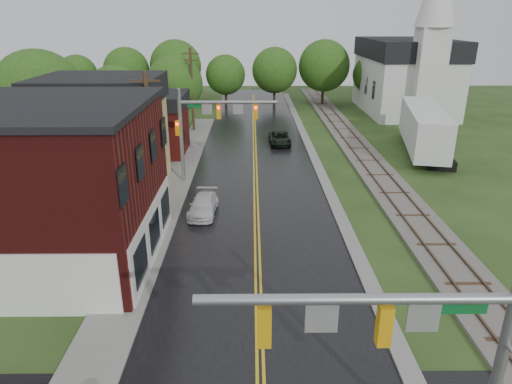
{
  "coord_description": "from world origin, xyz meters",
  "views": [
    {
      "loc": [
        -0.29,
        -6.57,
        12.07
      ],
      "look_at": [
        -0.07,
        15.66,
        3.5
      ],
      "focal_mm": 32.0,
      "sensor_mm": 36.0,
      "label": 1
    }
  ],
  "objects_px": {
    "brick_building": "(9,186)",
    "traffic_signal_near": "(414,344)",
    "traffic_signal_far": "(209,119)",
    "suv_dark": "(280,138)",
    "tree_left_b": "(41,98)",
    "utility_pole_c": "(192,89)",
    "semi_trailer": "(424,127)",
    "utility_pole_b": "(150,139)",
    "church": "(409,68)",
    "tree_left_e": "(176,85)",
    "tree_left_c": "(117,97)",
    "pickup_white": "(203,205)"
  },
  "relations": [
    {
      "from": "brick_building",
      "to": "traffic_signal_far",
      "type": "height_order",
      "value": "brick_building"
    },
    {
      "from": "semi_trailer",
      "to": "traffic_signal_near",
      "type": "bearing_deg",
      "value": -110.38
    },
    {
      "from": "traffic_signal_near",
      "to": "tree_left_b",
      "type": "xyz_separation_m",
      "value": [
        -21.32,
        29.9,
        0.75
      ]
    },
    {
      "from": "utility_pole_b",
      "to": "tree_left_e",
      "type": "relative_size",
      "value": 1.1
    },
    {
      "from": "church",
      "to": "traffic_signal_far",
      "type": "height_order",
      "value": "church"
    },
    {
      "from": "tree_left_b",
      "to": "semi_trailer",
      "type": "relative_size",
      "value": 0.69
    },
    {
      "from": "church",
      "to": "traffic_signal_far",
      "type": "bearing_deg",
      "value": -131.27
    },
    {
      "from": "tree_left_c",
      "to": "tree_left_e",
      "type": "bearing_deg",
      "value": 50.19
    },
    {
      "from": "tree_left_b",
      "to": "tree_left_e",
      "type": "xyz_separation_m",
      "value": [
        9.0,
        14.0,
        -0.9
      ]
    },
    {
      "from": "suv_dark",
      "to": "semi_trailer",
      "type": "xyz_separation_m",
      "value": [
        13.17,
        -3.26,
        1.86
      ]
    },
    {
      "from": "traffic_signal_near",
      "to": "tree_left_c",
      "type": "distance_m",
      "value": 41.67
    },
    {
      "from": "brick_building",
      "to": "church",
      "type": "bearing_deg",
      "value": 50.02
    },
    {
      "from": "semi_trailer",
      "to": "utility_pole_b",
      "type": "bearing_deg",
      "value": -150.16
    },
    {
      "from": "church",
      "to": "traffic_signal_near",
      "type": "bearing_deg",
      "value": -107.72
    },
    {
      "from": "utility_pole_b",
      "to": "brick_building",
      "type": "bearing_deg",
      "value": -129.07
    },
    {
      "from": "tree_left_b",
      "to": "suv_dark",
      "type": "xyz_separation_m",
      "value": [
        20.38,
        6.27,
        -5.11
      ]
    },
    {
      "from": "utility_pole_b",
      "to": "traffic_signal_near",
      "type": "bearing_deg",
      "value": -62.81
    },
    {
      "from": "church",
      "to": "pickup_white",
      "type": "distance_m",
      "value": 40.73
    },
    {
      "from": "traffic_signal_far",
      "to": "suv_dark",
      "type": "bearing_deg",
      "value": 61.75
    },
    {
      "from": "brick_building",
      "to": "tree_left_e",
      "type": "distance_m",
      "value": 31.12
    },
    {
      "from": "brick_building",
      "to": "traffic_signal_near",
      "type": "distance_m",
      "value": 20.6
    },
    {
      "from": "tree_left_e",
      "to": "semi_trailer",
      "type": "xyz_separation_m",
      "value": [
        24.55,
        -10.99,
        -2.34
      ]
    },
    {
      "from": "tree_left_b",
      "to": "pickup_white",
      "type": "relative_size",
      "value": 2.38
    },
    {
      "from": "traffic_signal_far",
      "to": "suv_dark",
      "type": "distance_m",
      "value": 13.41
    },
    {
      "from": "brick_building",
      "to": "tree_left_e",
      "type": "xyz_separation_m",
      "value": [
        3.64,
        30.9,
        0.66
      ]
    },
    {
      "from": "brick_building",
      "to": "tree_left_c",
      "type": "bearing_deg",
      "value": 93.14
    },
    {
      "from": "brick_building",
      "to": "tree_left_b",
      "type": "distance_m",
      "value": 17.8
    },
    {
      "from": "church",
      "to": "tree_left_c",
      "type": "relative_size",
      "value": 2.61
    },
    {
      "from": "pickup_white",
      "to": "semi_trailer",
      "type": "relative_size",
      "value": 0.29
    },
    {
      "from": "tree_left_c",
      "to": "utility_pole_c",
      "type": "bearing_deg",
      "value": 30.2
    },
    {
      "from": "utility_pole_c",
      "to": "tree_left_b",
      "type": "bearing_deg",
      "value": -132.39
    },
    {
      "from": "brick_building",
      "to": "traffic_signal_near",
      "type": "relative_size",
      "value": 1.95
    },
    {
      "from": "church",
      "to": "pickup_white",
      "type": "relative_size",
      "value": 4.92
    },
    {
      "from": "utility_pole_c",
      "to": "semi_trailer",
      "type": "height_order",
      "value": "utility_pole_c"
    },
    {
      "from": "traffic_signal_near",
      "to": "tree_left_e",
      "type": "bearing_deg",
      "value": 105.68
    },
    {
      "from": "tree_left_b",
      "to": "utility_pole_c",
      "type": "bearing_deg",
      "value": 47.61
    },
    {
      "from": "brick_building",
      "to": "tree_left_b",
      "type": "relative_size",
      "value": 1.48
    },
    {
      "from": "utility_pole_c",
      "to": "semi_trailer",
      "type": "xyz_separation_m",
      "value": [
        22.5,
        -9.09,
        -2.25
      ]
    },
    {
      "from": "suv_dark",
      "to": "tree_left_e",
      "type": "bearing_deg",
      "value": 143.78
    },
    {
      "from": "brick_building",
      "to": "church",
      "type": "xyz_separation_m",
      "value": [
        32.48,
        38.74,
        1.68
      ]
    },
    {
      "from": "semi_trailer",
      "to": "church",
      "type": "bearing_deg",
      "value": 77.14
    },
    {
      "from": "pickup_white",
      "to": "utility_pole_b",
      "type": "bearing_deg",
      "value": 164.17
    },
    {
      "from": "tree_left_e",
      "to": "pickup_white",
      "type": "relative_size",
      "value": 2.01
    },
    {
      "from": "utility_pole_b",
      "to": "semi_trailer",
      "type": "xyz_separation_m",
      "value": [
        22.5,
        12.91,
        -2.25
      ]
    },
    {
      "from": "semi_trailer",
      "to": "utility_pole_c",
      "type": "bearing_deg",
      "value": 158.0
    },
    {
      "from": "tree_left_e",
      "to": "semi_trailer",
      "type": "height_order",
      "value": "tree_left_e"
    },
    {
      "from": "brick_building",
      "to": "traffic_signal_far",
      "type": "distance_m",
      "value": 15.03
    },
    {
      "from": "church",
      "to": "pickup_white",
      "type": "bearing_deg",
      "value": -125.5
    },
    {
      "from": "church",
      "to": "utility_pole_b",
      "type": "distance_m",
      "value": 41.55
    },
    {
      "from": "traffic_signal_far",
      "to": "tree_left_b",
      "type": "bearing_deg",
      "value": 161.19
    }
  ]
}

